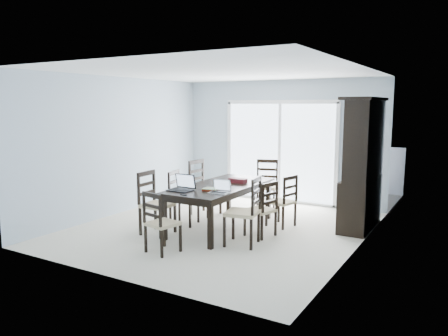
# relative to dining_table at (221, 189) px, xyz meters

# --- Properties ---
(floor) EXTENTS (5.00, 5.00, 0.00)m
(floor) POSITION_rel_dining_table_xyz_m (0.00, 0.00, -0.67)
(floor) COLOR #ECE4CA
(floor) RESTS_ON ground
(ceiling) EXTENTS (5.00, 5.00, 0.00)m
(ceiling) POSITION_rel_dining_table_xyz_m (0.00, 0.00, 1.93)
(ceiling) COLOR white
(ceiling) RESTS_ON back_wall
(back_wall) EXTENTS (4.50, 0.02, 2.60)m
(back_wall) POSITION_rel_dining_table_xyz_m (0.00, 2.50, 0.63)
(back_wall) COLOR #A8BAC9
(back_wall) RESTS_ON floor
(wall_left) EXTENTS (0.02, 5.00, 2.60)m
(wall_left) POSITION_rel_dining_table_xyz_m (-2.25, 0.00, 0.63)
(wall_left) COLOR #A8BAC9
(wall_left) RESTS_ON floor
(wall_right) EXTENTS (0.02, 5.00, 2.60)m
(wall_right) POSITION_rel_dining_table_xyz_m (2.25, 0.00, 0.63)
(wall_right) COLOR #A8BAC9
(wall_right) RESTS_ON floor
(balcony) EXTENTS (4.50, 2.00, 0.10)m
(balcony) POSITION_rel_dining_table_xyz_m (0.00, 3.50, -0.72)
(balcony) COLOR gray
(balcony) RESTS_ON ground
(railing) EXTENTS (4.50, 0.06, 1.10)m
(railing) POSITION_rel_dining_table_xyz_m (0.00, 4.50, -0.12)
(railing) COLOR #99999E
(railing) RESTS_ON balcony
(dining_table) EXTENTS (1.00, 2.20, 0.75)m
(dining_table) POSITION_rel_dining_table_xyz_m (0.00, 0.00, 0.00)
(dining_table) COLOR black
(dining_table) RESTS_ON floor
(china_hutch) EXTENTS (0.50, 1.38, 2.20)m
(china_hutch) POSITION_rel_dining_table_xyz_m (2.02, 1.25, 0.40)
(china_hutch) COLOR black
(china_hutch) RESTS_ON floor
(sliding_door) EXTENTS (2.52, 0.05, 2.18)m
(sliding_door) POSITION_rel_dining_table_xyz_m (0.00, 2.48, 0.41)
(sliding_door) COLOR silver
(sliding_door) RESTS_ON floor
(chair_left_near) EXTENTS (0.47, 0.46, 1.17)m
(chair_left_near) POSITION_rel_dining_table_xyz_m (-0.82, -0.79, -0.05)
(chair_left_near) COLOR black
(chair_left_near) RESTS_ON floor
(chair_left_mid) EXTENTS (0.49, 0.48, 1.09)m
(chair_left_mid) POSITION_rel_dining_table_xyz_m (-0.78, -0.11, -0.10)
(chair_left_mid) COLOR black
(chair_left_mid) RESTS_ON floor
(chair_left_far) EXTENTS (0.49, 0.48, 1.20)m
(chair_left_far) POSITION_rel_dining_table_xyz_m (-0.85, 0.69, -0.04)
(chair_left_far) COLOR black
(chair_left_far) RESTS_ON floor
(chair_right_near) EXTENTS (0.54, 0.53, 1.20)m
(chair_right_near) POSITION_rel_dining_table_xyz_m (0.81, -0.57, -0.04)
(chair_right_near) COLOR black
(chair_right_near) RESTS_ON floor
(chair_right_mid) EXTENTS (0.47, 0.47, 1.03)m
(chair_right_mid) POSITION_rel_dining_table_xyz_m (0.84, -0.07, -0.13)
(chair_right_mid) COLOR black
(chair_right_mid) RESTS_ON floor
(chair_right_far) EXTENTS (0.48, 0.47, 1.04)m
(chair_right_far) POSITION_rel_dining_table_xyz_m (0.90, 0.63, -0.12)
(chair_right_far) COLOR black
(chair_right_far) RESTS_ON floor
(chair_end_near) EXTENTS (0.45, 0.46, 1.02)m
(chair_end_near) POSITION_rel_dining_table_xyz_m (-0.11, -1.53, -0.13)
(chair_end_near) COLOR black
(chair_end_near) RESTS_ON floor
(chair_end_far) EXTENTS (0.54, 0.55, 1.15)m
(chair_end_far) POSITION_rel_dining_table_xyz_m (0.07, 1.67, -0.07)
(chair_end_far) COLOR black
(chair_end_far) RESTS_ON floor
(laptop_dark) EXTENTS (0.37, 0.26, 0.25)m
(laptop_dark) POSITION_rel_dining_table_xyz_m (-0.28, -0.77, 0.14)
(laptop_dark) COLOR black
(laptop_dark) RESTS_ON dining_table
(laptop_silver) EXTENTS (0.31, 0.23, 0.20)m
(laptop_silver) POSITION_rel_dining_table_xyz_m (0.33, -0.62, 0.13)
(laptop_silver) COLOR #B5B5B8
(laptop_silver) RESTS_ON dining_table
(book_stack) EXTENTS (0.26, 0.22, 0.04)m
(book_stack) POSITION_rel_dining_table_xyz_m (0.12, -0.51, 0.10)
(book_stack) COLOR maroon
(book_stack) RESTS_ON dining_table
(cell_phone) EXTENTS (0.11, 0.07, 0.01)m
(cell_phone) POSITION_rel_dining_table_xyz_m (-0.05, -1.00, 0.08)
(cell_phone) COLOR black
(cell_phone) RESTS_ON dining_table
(game_box) EXTENTS (0.31, 0.17, 0.08)m
(game_box) POSITION_rel_dining_table_xyz_m (0.15, 0.32, 0.11)
(game_box) COLOR #4B0F1D
(game_box) RESTS_ON dining_table
(hot_tub) EXTENTS (2.27, 2.11, 1.01)m
(hot_tub) POSITION_rel_dining_table_xyz_m (-0.89, 3.66, -0.17)
(hot_tub) COLOR maroon
(hot_tub) RESTS_ON balcony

